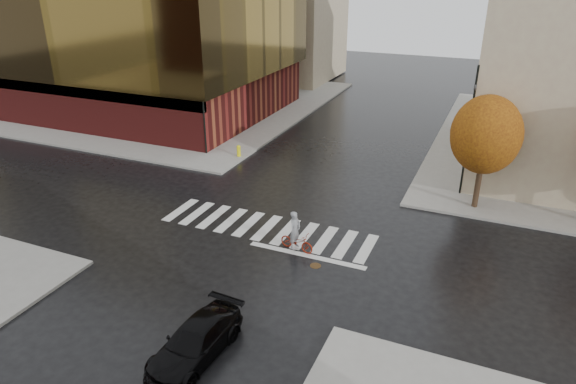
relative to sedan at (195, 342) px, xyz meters
name	(u,v)px	position (x,y,z in m)	size (l,w,h in m)	color
ground	(263,232)	(-1.89, 9.36, -0.64)	(120.00, 120.00, 0.00)	black
sidewalk_nw	(168,101)	(-22.89, 30.36, -0.56)	(30.00, 30.00, 0.15)	gray
crosswalk	(267,228)	(-1.89, 9.86, -0.63)	(12.00, 3.00, 0.01)	silver
office_glass	(130,19)	(-23.89, 27.35, 7.64)	(27.00, 19.00, 16.00)	maroon
tree_ne_a	(486,135)	(8.11, 16.76, 3.82)	(3.80, 3.80, 6.50)	#2F2415
sedan	(195,342)	(0.00, 0.00, 0.00)	(1.79, 4.40, 1.28)	black
cyclist	(296,237)	(0.43, 8.36, 0.07)	(1.91, 0.95, 2.08)	maroon
traffic_light_nw	(203,106)	(-10.89, 18.36, 3.08)	(0.16, 0.13, 6.41)	black
traffic_light_ne	(470,123)	(7.11, 18.36, 3.96)	(0.18, 0.21, 7.72)	black
fire_hydrant	(239,150)	(-8.39, 18.75, -0.03)	(0.30, 0.30, 0.84)	yellow
manhole	(315,266)	(1.84, 7.36, -0.63)	(0.53, 0.53, 0.01)	#51381D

